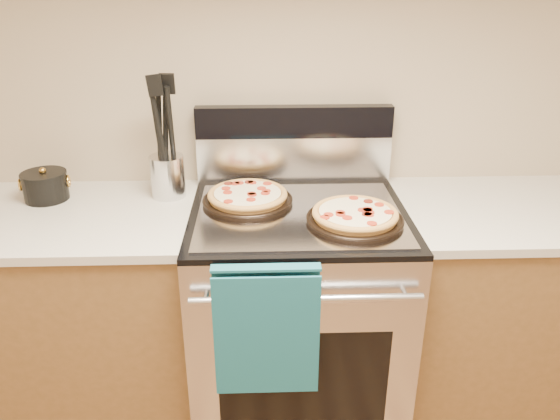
{
  "coord_description": "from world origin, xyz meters",
  "views": [
    {
      "loc": [
        -0.13,
        -0.09,
        1.7
      ],
      "look_at": [
        -0.07,
        1.55,
        0.97
      ],
      "focal_mm": 35.0,
      "sensor_mm": 36.0,
      "label": 1
    }
  ],
  "objects_px": {
    "range_body": "(297,322)",
    "saucepan": "(46,187)",
    "utensil_crock": "(168,176)",
    "pepperoni_pizza_front": "(355,216)",
    "pepperoni_pizza_back": "(248,197)"
  },
  "relations": [
    {
      "from": "pepperoni_pizza_back",
      "to": "pepperoni_pizza_front",
      "type": "bearing_deg",
      "value": -26.24
    },
    {
      "from": "utensil_crock",
      "to": "saucepan",
      "type": "bearing_deg",
      "value": -177.8
    },
    {
      "from": "utensil_crock",
      "to": "saucepan",
      "type": "distance_m",
      "value": 0.45
    },
    {
      "from": "pepperoni_pizza_back",
      "to": "utensil_crock",
      "type": "xyz_separation_m",
      "value": [
        -0.3,
        0.11,
        0.04
      ]
    },
    {
      "from": "range_body",
      "to": "pepperoni_pizza_front",
      "type": "xyz_separation_m",
      "value": [
        0.18,
        -0.11,
        0.5
      ]
    },
    {
      "from": "range_body",
      "to": "saucepan",
      "type": "relative_size",
      "value": 5.68
    },
    {
      "from": "utensil_crock",
      "to": "saucepan",
      "type": "height_order",
      "value": "utensil_crock"
    },
    {
      "from": "range_body",
      "to": "utensil_crock",
      "type": "relative_size",
      "value": 5.69
    },
    {
      "from": "pepperoni_pizza_back",
      "to": "saucepan",
      "type": "height_order",
      "value": "saucepan"
    },
    {
      "from": "saucepan",
      "to": "pepperoni_pizza_front",
      "type": "bearing_deg",
      "value": -13.82
    },
    {
      "from": "pepperoni_pizza_back",
      "to": "pepperoni_pizza_front",
      "type": "relative_size",
      "value": 1.0
    },
    {
      "from": "pepperoni_pizza_front",
      "to": "utensil_crock",
      "type": "bearing_deg",
      "value": 156.24
    },
    {
      "from": "range_body",
      "to": "pepperoni_pizza_back",
      "type": "xyz_separation_m",
      "value": [
        -0.18,
        0.07,
        0.5
      ]
    },
    {
      "from": "pepperoni_pizza_front",
      "to": "utensil_crock",
      "type": "height_order",
      "value": "utensil_crock"
    },
    {
      "from": "pepperoni_pizza_back",
      "to": "utensil_crock",
      "type": "relative_size",
      "value": 2.02
    }
  ]
}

